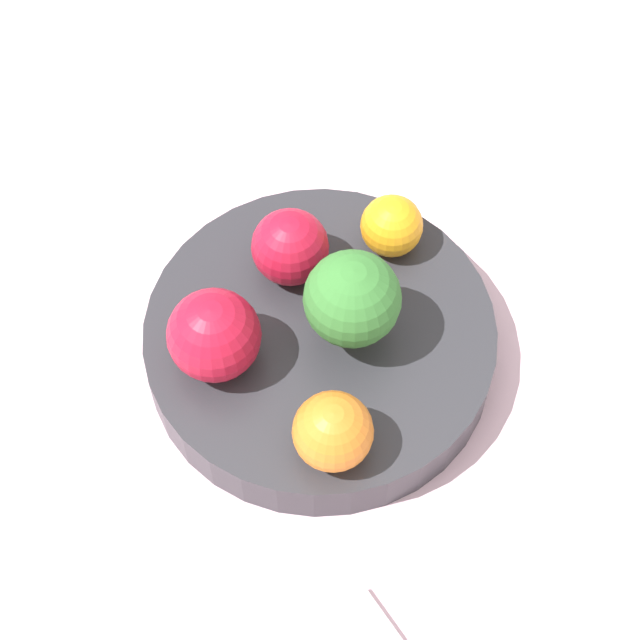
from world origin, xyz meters
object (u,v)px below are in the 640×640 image
bowl (320,343)px  apple_green (290,247)px  broccoli (351,305)px  apple_red (214,335)px  orange_front (392,226)px  orange_back (333,431)px

bowl → apple_green: size_ratio=4.51×
broccoli → apple_red: size_ratio=1.26×
apple_green → orange_front: 0.06m
broccoli → apple_green: bearing=138.0°
bowl → apple_red: bearing=-148.1°
broccoli → orange_front: 0.08m
apple_red → broccoli: bearing=22.6°
bowl → apple_red: apple_red is taller
apple_green → orange_front: (0.06, 0.03, -0.00)m
broccoli → apple_green: broccoli is taller
apple_green → broccoli: bearing=-42.0°
bowl → orange_front: size_ratio=5.48×
apple_red → orange_back: bearing=-27.7°
apple_green → orange_back: 0.12m
apple_red → orange_back: (0.08, -0.04, -0.00)m
apple_green → apple_red: bearing=-110.4°
apple_red → orange_back: size_ratio=1.21×
orange_front → apple_green: bearing=-150.0°
bowl → broccoli: 0.06m
orange_front → apple_red: bearing=-128.5°
orange_front → bowl: bearing=-112.3°
orange_front → orange_back: (-0.00, -0.14, 0.00)m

